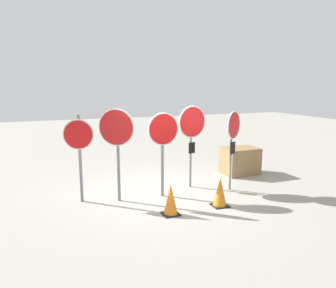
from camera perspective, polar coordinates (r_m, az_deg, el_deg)
name	(u,v)px	position (r m, az deg, el deg)	size (l,w,h in m)	color
ground_plane	(160,195)	(8.68, -1.47, -8.83)	(40.00, 40.00, 0.00)	gray
stop_sign_0	(79,143)	(8.07, -15.26, 0.16)	(0.70, 0.26, 2.15)	slate
stop_sign_1	(117,136)	(7.90, -8.91, 1.39)	(0.76, 0.52, 2.30)	slate
stop_sign_2	(163,138)	(8.19, -0.88, 1.06)	(0.82, 0.17, 2.17)	slate
stop_sign_3	(192,129)	(8.94, 4.19, 2.62)	(0.86, 0.21, 2.29)	slate
stop_sign_4	(233,133)	(8.85, 11.28, 1.91)	(0.63, 0.44, 2.16)	slate
traffic_cone_0	(171,199)	(7.33, 0.47, -9.64)	(0.37, 0.37, 0.70)	black
traffic_cone_1	(220,192)	(7.92, 9.06, -8.25)	(0.38, 0.38, 0.70)	black
storage_crate	(240,161)	(10.79, 12.43, -2.88)	(1.09, 0.81, 0.86)	olive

